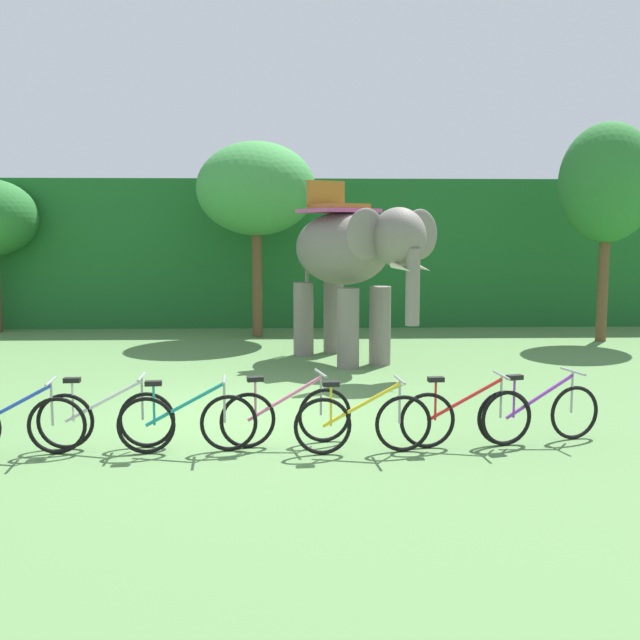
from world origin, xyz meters
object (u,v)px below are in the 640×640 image
at_px(tree_center_left, 256,190).
at_px(bike_purple, 541,413).
at_px(bike_red, 466,417).
at_px(bike_teal, 187,422).
at_px(bike_pink, 286,415).
at_px(bike_yellow, 363,422).
at_px(elephant, 349,256).
at_px(bike_blue, 14,424).
at_px(bike_white, 106,418).
at_px(tree_far_left, 607,184).

xyz_separation_m(tree_center_left, bike_purple, (4.12, -9.83, -3.37)).
bearing_deg(tree_center_left, bike_red, -72.72).
relative_size(bike_teal, bike_red, 1.00).
xyz_separation_m(bike_pink, bike_red, (2.26, -0.15, 0.00)).
relative_size(tree_center_left, bike_red, 2.90).
distance_m(bike_teal, bike_yellow, 2.15).
height_order(elephant, bike_purple, elephant).
bearing_deg(elephant, bike_teal, -111.27).
bearing_deg(bike_teal, bike_red, 2.08).
bearing_deg(bike_blue, elephant, 54.48).
height_order(elephant, bike_white, elephant).
relative_size(bike_blue, bike_white, 1.00).
distance_m(elephant, bike_blue, 8.00).
distance_m(tree_center_left, bike_red, 11.00).
height_order(bike_teal, bike_yellow, same).
bearing_deg(tree_far_left, bike_white, -138.41).
xyz_separation_m(elephant, bike_purple, (2.03, -5.99, -1.82)).
distance_m(elephant, bike_red, 6.50).
height_order(tree_center_left, elephant, tree_center_left).
relative_size(bike_white, bike_teal, 1.00).
height_order(bike_blue, bike_pink, same).
distance_m(bike_red, bike_purple, 1.02).
bearing_deg(bike_red, bike_white, 178.93).
relative_size(elephant, bike_teal, 2.40).
bearing_deg(bike_pink, bike_blue, -174.24).
distance_m(bike_yellow, bike_purple, 2.36).
xyz_separation_m(tree_far_left, bike_yellow, (-6.76, -9.15, -3.47)).
relative_size(tree_center_left, elephant, 1.21).
distance_m(elephant, bike_purple, 6.58).
bearing_deg(bike_white, bike_pink, 1.66).
height_order(bike_pink, bike_purple, same).
distance_m(bike_blue, bike_white, 1.07).
bearing_deg(tree_center_left, tree_far_left, -7.20).
height_order(tree_center_left, bike_white, tree_center_left).
bearing_deg(bike_yellow, bike_teal, 177.16).
xyz_separation_m(tree_center_left, tree_far_left, (8.55, -1.08, 0.09)).
height_order(tree_center_left, bike_pink, tree_center_left).
bearing_deg(elephant, tree_center_left, 118.54).
height_order(tree_far_left, bike_pink, tree_far_left).
bearing_deg(bike_teal, elephant, 68.73).
height_order(tree_far_left, bike_red, tree_far_left).
bearing_deg(bike_teal, tree_far_left, 45.42).
relative_size(tree_far_left, bike_pink, 3.18).
bearing_deg(bike_white, elephant, 60.12).
height_order(elephant, bike_red, elephant).
xyz_separation_m(bike_white, bike_pink, (2.25, 0.07, 0.00)).
height_order(tree_center_left, bike_blue, tree_center_left).
bearing_deg(bike_blue, bike_pink, 5.76).
bearing_deg(bike_pink, bike_yellow, -22.14).
bearing_deg(bike_teal, bike_pink, 12.82).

